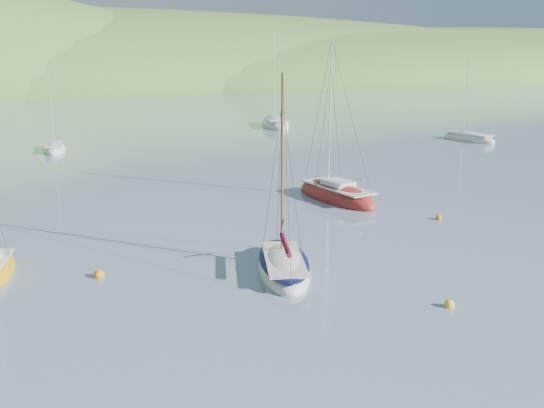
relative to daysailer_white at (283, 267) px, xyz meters
name	(u,v)px	position (x,y,z in m)	size (l,w,h in m)	color
ground	(390,312)	(1.96, -5.88, -0.22)	(700.00, 700.00, 0.00)	slate
shoreline_hills	(16,86)	(-7.70, 166.55, -0.22)	(690.00, 135.00, 56.00)	#3B702B
daysailer_white	(283,267)	(0.00, 0.00, 0.00)	(4.29, 6.84, 9.87)	silver
sloop_red	(336,196)	(9.34, 11.42, 0.00)	(3.75, 8.21, 11.71)	maroon
distant_sloop_a	(54,149)	(-7.01, 41.45, -0.06)	(2.86, 6.48, 8.97)	silver
distant_sloop_b	(275,125)	(22.36, 51.06, 0.00)	(5.91, 10.28, 13.86)	silver
distant_sloop_d	(469,139)	(37.38, 29.98, -0.05)	(3.65, 7.25, 9.88)	silver
mooring_buoys	(291,265)	(0.54, 0.33, -0.10)	(21.09, 11.16, 0.48)	yellow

